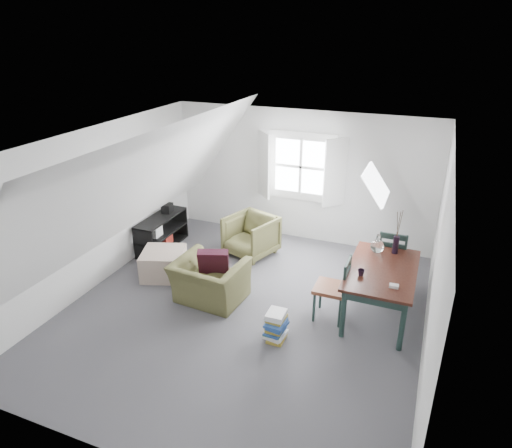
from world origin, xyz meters
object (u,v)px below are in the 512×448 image
at_px(dining_chair_far, 392,257).
at_px(magazine_stack, 276,326).
at_px(ottoman, 164,263).
at_px(media_shelf, 161,235).
at_px(armchair_far, 251,254).
at_px(armchair_near, 211,300).
at_px(dining_table, 382,275).
at_px(dining_chair_near, 334,287).

relative_size(dining_chair_far, magazine_stack, 2.44).
bearing_deg(magazine_stack, ottoman, 158.64).
height_order(ottoman, media_shelf, media_shelf).
bearing_deg(magazine_stack, armchair_far, 120.13).
bearing_deg(media_shelf, armchair_near, -41.00).
distance_m(armchair_near, media_shelf, 2.09).
relative_size(ottoman, magazine_stack, 1.64).
bearing_deg(magazine_stack, armchair_near, 157.18).
xyz_separation_m(armchair_far, dining_table, (2.44, -1.10, 0.67)).
xyz_separation_m(armchair_near, media_shelf, (-1.66, 1.23, 0.28)).
height_order(dining_chair_near, media_shelf, dining_chair_near).
bearing_deg(armchair_near, media_shelf, -31.92).
xyz_separation_m(ottoman, dining_table, (3.50, 0.17, 0.44)).
distance_m(armchair_far, media_shelf, 1.73).
bearing_deg(dining_table, armchair_far, 159.94).
distance_m(ottoman, dining_chair_near, 2.91).
distance_m(ottoman, media_shelf, 1.05).
bearing_deg(media_shelf, armchair_far, 9.54).
height_order(dining_table, media_shelf, dining_table).
bearing_deg(dining_table, magazine_stack, -133.60).
xyz_separation_m(armchair_near, dining_chair_near, (1.83, 0.24, 0.50)).
relative_size(armchair_near, magazine_stack, 2.48).
xyz_separation_m(armchair_near, ottoman, (-1.06, 0.38, 0.22)).
height_order(armchair_near, media_shelf, media_shelf).
bearing_deg(dining_chair_far, dining_table, 70.41).
bearing_deg(dining_chair_far, magazine_stack, 41.60).
bearing_deg(ottoman, media_shelf, 125.02).
xyz_separation_m(armchair_far, media_shelf, (-1.65, -0.41, 0.28)).
distance_m(armchair_far, dining_table, 2.76).
bearing_deg(dining_table, dining_chair_far, 91.03).
xyz_separation_m(dining_chair_near, media_shelf, (-3.49, 1.00, -0.22)).
distance_m(armchair_near, armchair_far, 1.64).
relative_size(dining_table, magazine_stack, 3.75).
bearing_deg(armchair_near, armchair_far, -85.07).
bearing_deg(armchair_far, magazine_stack, -40.34).
bearing_deg(media_shelf, ottoman, -59.39).
bearing_deg(dining_chair_far, dining_chair_near, 45.37).
bearing_deg(armchair_far, armchair_near, -70.21).
height_order(dining_table, dining_chair_near, dining_chair_near).
distance_m(dining_chair_far, magazine_stack, 2.35).
distance_m(dining_table, dining_chair_near, 0.69).
relative_size(armchair_near, armchair_far, 1.24).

